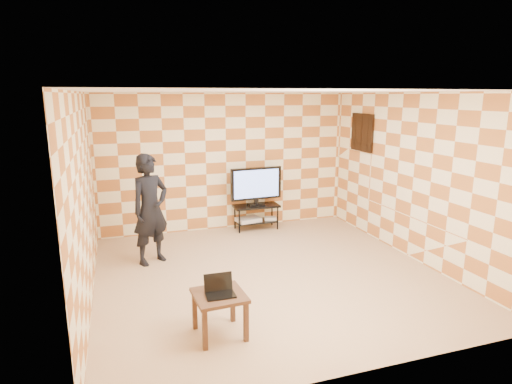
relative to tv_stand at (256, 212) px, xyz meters
The scene contains 14 objects.
floor 2.29m from the tv_stand, 103.55° to the right, with size 5.00×5.00×0.00m, color tan.
wall_back 1.16m from the tv_stand, 150.59° to the left, with size 5.00×0.02×2.70m, color #FFF2C4.
wall_front 4.83m from the tv_stand, 96.44° to the right, with size 5.00×0.02×2.70m, color #FFF2C4.
wall_left 3.87m from the tv_stand, 144.01° to the right, with size 0.02×5.00×2.70m, color #FFF2C4.
wall_right 3.11m from the tv_stand, 48.18° to the right, with size 0.02×5.00×2.70m, color #FFF2C4.
ceiling 3.25m from the tv_stand, 103.55° to the right, with size 5.00×5.00×0.02m, color white.
wall_art 2.59m from the tv_stand, 18.55° to the right, with size 0.04×0.72×0.72m.
tv_stand is the anchor object (origin of this frame).
tv 0.56m from the tv_stand, 93.36° to the right, with size 1.05×0.22×0.76m.
dvd_player 0.23m from the tv_stand, behind, with size 0.46×0.33×0.08m, color silver.
game_console 0.34m from the tv_stand, ahead, with size 0.24×0.17×0.05m, color silver.
side_table 3.95m from the tv_stand, 114.19° to the right, with size 0.58×0.58×0.50m.
laptop 3.96m from the tv_stand, 114.14° to the right, with size 0.33×0.26×0.21m.
person 2.49m from the tv_stand, 151.85° to the right, with size 0.65×0.42×1.77m, color black.
Camera 1 is at (-2.07, -5.68, 2.65)m, focal length 30.00 mm.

